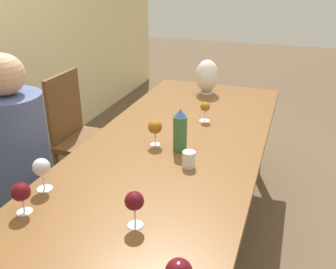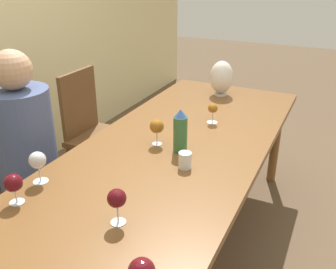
{
  "view_description": "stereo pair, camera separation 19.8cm",
  "coord_description": "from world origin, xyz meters",
  "px_view_note": "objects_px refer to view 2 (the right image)",
  "views": [
    {
      "loc": [
        -1.84,
        -0.59,
        1.66
      ],
      "look_at": [
        -0.14,
        0.0,
        0.84
      ],
      "focal_mm": 40.0,
      "sensor_mm": 36.0,
      "label": 1
    },
    {
      "loc": [
        -1.76,
        -0.78,
        1.66
      ],
      "look_at": [
        -0.14,
        0.0,
        0.84
      ],
      "focal_mm": 40.0,
      "sensor_mm": 36.0,
      "label": 2
    }
  ],
  "objects_px": {
    "wine_glass_4": "(13,183)",
    "wine_glass_1": "(37,161)",
    "water_tumbler": "(185,160)",
    "chair_near": "(21,175)",
    "wine_glass_0": "(157,127)",
    "person_near": "(28,152)",
    "wine_glass_2": "(213,109)",
    "water_bottle": "(180,131)",
    "chair_far": "(95,129)",
    "vase": "(221,78)",
    "wine_glass_5": "(117,199)"
  },
  "relations": [
    {
      "from": "wine_glass_2",
      "to": "person_near",
      "type": "relative_size",
      "value": 0.1
    },
    {
      "from": "water_bottle",
      "to": "water_tumbler",
      "type": "bearing_deg",
      "value": -148.62
    },
    {
      "from": "water_tumbler",
      "to": "person_near",
      "type": "distance_m",
      "value": 0.94
    },
    {
      "from": "water_bottle",
      "to": "person_near",
      "type": "bearing_deg",
      "value": 108.76
    },
    {
      "from": "wine_glass_2",
      "to": "chair_far",
      "type": "distance_m",
      "value": 1.0
    },
    {
      "from": "wine_glass_2",
      "to": "water_bottle",
      "type": "bearing_deg",
      "value": 176.92
    },
    {
      "from": "wine_glass_5",
      "to": "water_tumbler",
      "type": "bearing_deg",
      "value": -7.13
    },
    {
      "from": "wine_glass_0",
      "to": "water_tumbler",
      "type": "bearing_deg",
      "value": -125.79
    },
    {
      "from": "water_bottle",
      "to": "wine_glass_1",
      "type": "bearing_deg",
      "value": 141.1
    },
    {
      "from": "chair_near",
      "to": "water_bottle",
      "type": "bearing_deg",
      "value": -72.91
    },
    {
      "from": "wine_glass_5",
      "to": "person_near",
      "type": "relative_size",
      "value": 0.12
    },
    {
      "from": "wine_glass_4",
      "to": "chair_far",
      "type": "xyz_separation_m",
      "value": [
        1.21,
        0.49,
        -0.33
      ]
    },
    {
      "from": "wine_glass_0",
      "to": "wine_glass_4",
      "type": "bearing_deg",
      "value": 159.85
    },
    {
      "from": "wine_glass_0",
      "to": "person_near",
      "type": "bearing_deg",
      "value": 113.99
    },
    {
      "from": "chair_near",
      "to": "person_near",
      "type": "distance_m",
      "value": 0.19
    },
    {
      "from": "wine_glass_4",
      "to": "wine_glass_1",
      "type": "bearing_deg",
      "value": 9.27
    },
    {
      "from": "chair_near",
      "to": "chair_far",
      "type": "bearing_deg",
      "value": 0.0
    },
    {
      "from": "water_bottle",
      "to": "chair_far",
      "type": "bearing_deg",
      "value": 63.15
    },
    {
      "from": "wine_glass_1",
      "to": "water_tumbler",
      "type": "bearing_deg",
      "value": -53.49
    },
    {
      "from": "wine_glass_4",
      "to": "chair_near",
      "type": "xyz_separation_m",
      "value": [
        0.46,
        0.49,
        -0.33
      ]
    },
    {
      "from": "vase",
      "to": "wine_glass_5",
      "type": "distance_m",
      "value": 1.68
    },
    {
      "from": "water_bottle",
      "to": "wine_glass_5",
      "type": "height_order",
      "value": "water_bottle"
    },
    {
      "from": "wine_glass_0",
      "to": "chair_far",
      "type": "bearing_deg",
      "value": 59.92
    },
    {
      "from": "wine_glass_5",
      "to": "chair_far",
      "type": "relative_size",
      "value": 0.16
    },
    {
      "from": "wine_glass_1",
      "to": "person_near",
      "type": "relative_size",
      "value": 0.12
    },
    {
      "from": "vase",
      "to": "wine_glass_5",
      "type": "height_order",
      "value": "vase"
    },
    {
      "from": "wine_glass_2",
      "to": "person_near",
      "type": "distance_m",
      "value": 1.14
    },
    {
      "from": "chair_far",
      "to": "water_bottle",
      "type": "bearing_deg",
      "value": -116.85
    },
    {
      "from": "wine_glass_5",
      "to": "chair_near",
      "type": "relative_size",
      "value": 0.16
    },
    {
      "from": "chair_far",
      "to": "person_near",
      "type": "xyz_separation_m",
      "value": [
        -0.75,
        -0.09,
        0.17
      ]
    },
    {
      "from": "vase",
      "to": "chair_near",
      "type": "relative_size",
      "value": 0.28
    },
    {
      "from": "chair_far",
      "to": "wine_glass_4",
      "type": "bearing_deg",
      "value": -157.96
    },
    {
      "from": "water_tumbler",
      "to": "wine_glass_4",
      "type": "distance_m",
      "value": 0.79
    },
    {
      "from": "water_bottle",
      "to": "vase",
      "type": "bearing_deg",
      "value": 5.87
    },
    {
      "from": "water_tumbler",
      "to": "wine_glass_1",
      "type": "bearing_deg",
      "value": 126.51
    },
    {
      "from": "wine_glass_5",
      "to": "chair_far",
      "type": "xyz_separation_m",
      "value": [
        1.13,
        0.95,
        -0.34
      ]
    },
    {
      "from": "water_bottle",
      "to": "chair_far",
      "type": "xyz_separation_m",
      "value": [
        0.46,
        0.92,
        -0.35
      ]
    },
    {
      "from": "wine_glass_4",
      "to": "chair_near",
      "type": "distance_m",
      "value": 0.75
    },
    {
      "from": "water_bottle",
      "to": "wine_glass_2",
      "type": "relative_size",
      "value": 1.87
    },
    {
      "from": "chair_far",
      "to": "chair_near",
      "type": "bearing_deg",
      "value": 180.0
    },
    {
      "from": "vase",
      "to": "wine_glass_0",
      "type": "bearing_deg",
      "value": 177.25
    },
    {
      "from": "wine_glass_2",
      "to": "person_near",
      "type": "bearing_deg",
      "value": 130.65
    },
    {
      "from": "vase",
      "to": "wine_glass_0",
      "type": "relative_size",
      "value": 1.78
    },
    {
      "from": "water_bottle",
      "to": "wine_glass_4",
      "type": "bearing_deg",
      "value": 149.86
    },
    {
      "from": "wine_glass_0",
      "to": "person_near",
      "type": "relative_size",
      "value": 0.12
    },
    {
      "from": "vase",
      "to": "wine_glass_2",
      "type": "distance_m",
      "value": 0.57
    },
    {
      "from": "water_tumbler",
      "to": "chair_near",
      "type": "distance_m",
      "value": 1.06
    },
    {
      "from": "wine_glass_1",
      "to": "wine_glass_0",
      "type": "bearing_deg",
      "value": -27.59
    },
    {
      "from": "water_tumbler",
      "to": "chair_near",
      "type": "relative_size",
      "value": 0.09
    },
    {
      "from": "vase",
      "to": "water_tumbler",
      "type": "bearing_deg",
      "value": -170.27
    }
  ]
}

